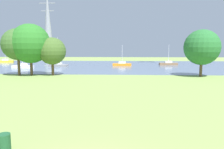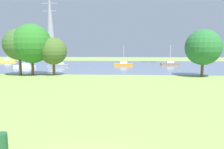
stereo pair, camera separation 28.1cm
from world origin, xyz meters
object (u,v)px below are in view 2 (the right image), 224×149
(tree_east_far, at_px, (203,47))
(tree_east_near, at_px, (32,44))
(tree_west_far, at_px, (19,44))
(electricity_pylon, at_px, (50,25))
(litter_bin, at_px, (1,142))
(sailboat_brown, at_px, (170,64))
(sailboat_orange, at_px, (124,64))
(sailboat_white, at_px, (25,66))
(sailboat_gray, at_px, (60,65))
(tree_west_near, at_px, (53,51))
(sailboat_yellow, at_px, (8,61))

(tree_east_far, bearing_deg, tree_east_near, 179.82)
(tree_west_far, relative_size, electricity_pylon, 0.28)
(litter_bin, xyz_separation_m, sailboat_brown, (17.35, 49.86, 0.05))
(sailboat_orange, bearing_deg, sailboat_brown, 13.45)
(sailboat_orange, distance_m, sailboat_white, 23.83)
(sailboat_gray, height_order, tree_east_far, tree_east_far)
(sailboat_orange, xyz_separation_m, tree_west_near, (-11.52, -20.09, 3.61))
(sailboat_gray, bearing_deg, sailboat_orange, 12.59)
(litter_bin, distance_m, sailboat_brown, 52.79)
(sailboat_white, bearing_deg, electricity_pylon, 100.71)
(sailboat_yellow, bearing_deg, sailboat_gray, -34.32)
(sailboat_yellow, relative_size, tree_east_near, 0.67)
(sailboat_orange, height_order, sailboat_yellow, sailboat_yellow)
(sailboat_white, xyz_separation_m, sailboat_brown, (34.98, 10.43, 0.00))
(sailboat_orange, xyz_separation_m, electricity_pylon, (-30.11, 32.07, 13.53))
(sailboat_orange, height_order, sailboat_brown, sailboat_brown)
(sailboat_yellow, bearing_deg, sailboat_orange, -16.64)
(sailboat_white, bearing_deg, tree_west_far, -67.07)
(litter_bin, relative_size, sailboat_gray, 0.11)
(sailboat_gray, xyz_separation_m, sailboat_yellow, (-21.28, 14.53, -0.02))
(sailboat_yellow, distance_m, sailboat_white, 23.39)
(sailboat_orange, distance_m, tree_east_near, 25.77)
(sailboat_orange, height_order, tree_east_near, tree_east_near)
(sailboat_brown, xyz_separation_m, tree_west_far, (-29.43, -23.55, 4.72))
(sailboat_gray, relative_size, tree_west_far, 0.92)
(tree_west_far, height_order, electricity_pylon, electricity_pylon)
(sailboat_brown, xyz_separation_m, tree_east_near, (-27.43, -23.29, 4.85))
(litter_bin, xyz_separation_m, tree_east_far, (17.74, 26.49, 4.28))
(litter_bin, relative_size, tree_east_near, 0.09)
(tree_west_far, relative_size, tree_east_far, 1.04)
(sailboat_yellow, xyz_separation_m, electricity_pylon, (6.81, 21.03, 13.52))
(litter_bin, height_order, electricity_pylon, electricity_pylon)
(tree_east_near, bearing_deg, litter_bin, -69.23)
(tree_east_near, xyz_separation_m, tree_east_far, (27.82, -0.09, -0.61))
(tree_west_far, xyz_separation_m, electricity_pylon, (-13.03, 52.67, 8.81))
(sailboat_orange, distance_m, sailboat_gray, 16.02)
(litter_bin, distance_m, sailboat_yellow, 66.15)
(sailboat_gray, height_order, sailboat_yellow, sailboat_gray)
(electricity_pylon, bearing_deg, sailboat_white, -79.29)
(sailboat_orange, relative_size, sailboat_white, 0.98)
(sailboat_brown, relative_size, tree_east_far, 0.72)
(tree_west_near, bearing_deg, tree_east_far, -0.78)
(tree_east_near, height_order, electricity_pylon, electricity_pylon)
(sailboat_orange, xyz_separation_m, tree_east_far, (12.75, -20.42, 4.24))
(tree_east_near, xyz_separation_m, tree_west_near, (3.55, 0.25, -1.24))
(tree_west_near, xyz_separation_m, tree_east_far, (24.27, -0.33, 0.63))
(sailboat_white, height_order, electricity_pylon, electricity_pylon)
(sailboat_yellow, distance_m, electricity_pylon, 25.92)
(sailboat_orange, height_order, tree_west_near, tree_west_near)
(sailboat_gray, xyz_separation_m, tree_west_far, (-1.44, -17.10, 4.70))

